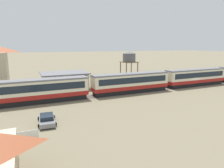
# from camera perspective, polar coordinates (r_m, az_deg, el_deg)

# --- Properties ---
(ground_plane) EXTENTS (600.00, 600.00, 0.00)m
(ground_plane) POSITION_cam_1_polar(r_m,az_deg,el_deg) (53.67, 22.06, -0.68)
(ground_plane) COLOR #7A7056
(passenger_train) EXTENTS (92.70, 3.03, 4.24)m
(passenger_train) POSITION_cam_1_polar(r_m,az_deg,el_deg) (43.28, 5.78, 0.63)
(passenger_train) COLOR #AD1E19
(passenger_train) RESTS_ON ground_plane
(railway_track) EXTENTS (153.90, 3.60, 0.04)m
(railway_track) POSITION_cam_1_polar(r_m,az_deg,el_deg) (40.08, -5.62, -3.63)
(railway_track) COLOR #665B51
(railway_track) RESTS_ON ground_plane
(station_building) EXTENTS (10.77, 9.44, 3.76)m
(station_building) POSITION_cam_1_polar(r_m,az_deg,el_deg) (49.10, -13.42, 1.08)
(station_building) COLOR beige
(station_building) RESTS_ON ground_plane
(water_tower) EXTENTS (4.10, 4.10, 8.36)m
(water_tower) POSITION_cam_1_polar(r_m,az_deg,el_deg) (56.91, 4.91, 7.51)
(water_tower) COLOR brown
(water_tower) RESTS_ON ground_plane
(parked_car_grey) EXTENTS (2.49, 4.52, 1.23)m
(parked_car_grey) POSITION_cam_1_polar(r_m,az_deg,el_deg) (27.74, -18.13, -9.55)
(parked_car_grey) COLOR gray
(parked_car_grey) RESTS_ON ground_plane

